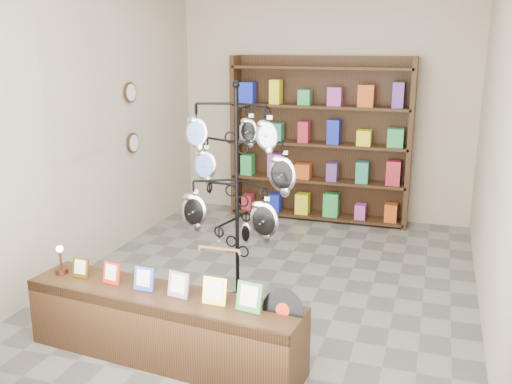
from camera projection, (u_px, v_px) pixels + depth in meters
The scene contains 6 objects.
ground at pixel (270, 282), 5.82m from camera, with size 5.00×5.00×0.00m, color slate.
room_envelope at pixel (272, 100), 5.35m from camera, with size 5.00×5.00×5.00m.
display_tree at pixel (237, 180), 5.04m from camera, with size 1.06×0.91×2.06m.
front_shelf at pixel (163, 326), 4.36m from camera, with size 2.25×0.67×0.78m.
back_shelving at pixel (319, 145), 7.67m from camera, with size 2.42×0.36×2.20m.
wall_clocks at pixel (131, 118), 6.76m from camera, with size 0.03×0.24×0.84m.
Camera 1 is at (1.52, -5.18, 2.38)m, focal length 40.00 mm.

